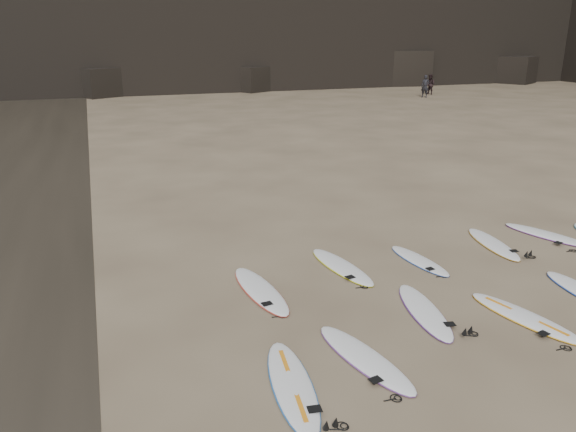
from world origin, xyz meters
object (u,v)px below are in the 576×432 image
Objects in this scene: surfboard_0 at (292,385)px; person_a at (425,86)px; surfboard_9 at (547,235)px; surfboard_6 at (342,266)px; surfboard_1 at (365,358)px; person_b at (430,84)px; surfboard_7 at (419,260)px; surfboard_5 at (261,290)px; surfboard_8 at (493,244)px; surfboard_2 at (424,311)px; surfboard_3 at (525,317)px.

person_a is at bearing 62.43° from surfboard_0.
surfboard_6 is at bearing 161.16° from surfboard_9.
surfboard_1 is (1.50, 0.34, -0.00)m from surfboard_0.
person_b is at bearing 42.37° from surfboard_9.
person_b is at bearing 50.43° from surfboard_7.
surfboard_5 is (-0.98, 3.26, 0.00)m from surfboard_1.
surfboard_1 is at bearing -116.95° from surfboard_6.
surfboard_7 is 0.86× the size of surfboard_9.
surfboard_5 is 6.90m from surfboard_8.
surfboard_9 is at bearing 36.60° from surfboard_2.
surfboard_6 is at bearing 63.81° from surfboard_0.
surfboard_3 is 1.43× the size of person_b.
surfboard_1 is 1.02× the size of surfboard_2.
person_b is at bearing 62.01° from surfboard_0.
surfboard_3 is at bearing -157.24° from surfboard_9.
surfboard_7 is (-0.43, 3.32, -0.01)m from surfboard_3.
surfboard_6 is 6.51m from surfboard_9.
surfboard_5 is 4.34m from surfboard_7.
person_a is at bearing 46.49° from surfboard_6.
surfboard_0 is 3.63m from surfboard_5.
surfboard_9 reaches higher than surfboard_8.
person_a is at bearing 68.58° from surfboard_2.
person_b reaches higher than surfboard_8.
surfboard_1 is 4.91m from surfboard_7.
surfboard_7 is 1.15× the size of person_a.
surfboard_2 is 2.78m from surfboard_6.
surfboard_2 is 3.61m from surfboard_5.
surfboard_0 is 1.04× the size of surfboard_1.
surfboard_3 is at bearing -89.12° from surfboard_7.
surfboard_7 is at bearing 165.30° from surfboard_9.
surfboard_1 is 45.06m from person_b.
surfboard_6 is 1.03× the size of surfboard_8.
surfboard_6 is at bearing -74.98° from person_a.
surfboard_9 is 1.34× the size of person_a.
surfboard_9 is at bearing -66.39° from person_a.
surfboard_5 is 1.05× the size of surfboard_6.
surfboard_5 reaches higher than surfboard_9.
surfboard_1 is 3.79m from surfboard_3.
surfboard_3 is at bearing -15.97° from surfboard_2.
surfboard_8 is (6.87, 0.69, -0.00)m from surfboard_5.
surfboard_1 is 1.18× the size of surfboard_7.
surfboard_6 is 4.59m from surfboard_8.
surfboard_9 is 35.17m from person_a.
surfboard_9 is (4.47, 0.42, 0.01)m from surfboard_7.
surfboard_3 is (5.27, 0.62, -0.00)m from surfboard_0.
surfboard_1 is at bearing -138.37° from surfboard_2.
surfboard_6 reaches higher than surfboard_8.
surfboard_5 is 8.82m from surfboard_9.
surfboard_5 reaches higher than surfboard_1.
surfboard_3 is 1.01× the size of surfboard_9.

